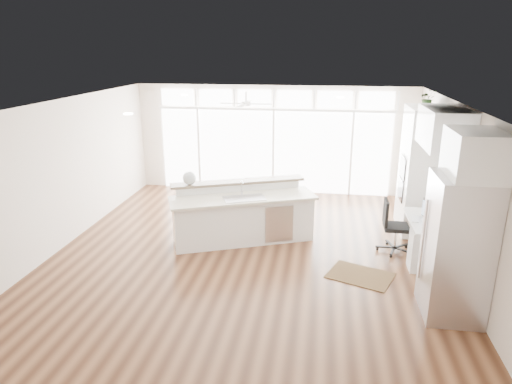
# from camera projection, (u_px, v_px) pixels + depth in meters

# --- Properties ---
(floor) EXTENTS (7.00, 8.00, 0.02)m
(floor) POSITION_uv_depth(u_px,v_px,m) (248.00, 257.00, 8.20)
(floor) COLOR #402313
(floor) RESTS_ON ground
(ceiling) EXTENTS (7.00, 8.00, 0.02)m
(ceiling) POSITION_uv_depth(u_px,v_px,m) (247.00, 105.00, 7.38)
(ceiling) COLOR white
(ceiling) RESTS_ON wall_back
(wall_back) EXTENTS (7.00, 0.04, 2.70)m
(wall_back) POSITION_uv_depth(u_px,v_px,m) (274.00, 140.00, 11.56)
(wall_back) COLOR silver
(wall_back) RESTS_ON floor
(wall_front) EXTENTS (7.00, 0.04, 2.70)m
(wall_front) POSITION_uv_depth(u_px,v_px,m) (172.00, 314.00, 4.02)
(wall_front) COLOR silver
(wall_front) RESTS_ON floor
(wall_left) EXTENTS (0.04, 8.00, 2.70)m
(wall_left) POSITION_uv_depth(u_px,v_px,m) (58.00, 176.00, 8.29)
(wall_left) COLOR silver
(wall_left) RESTS_ON floor
(wall_right) EXTENTS (0.04, 8.00, 2.70)m
(wall_right) POSITION_uv_depth(u_px,v_px,m) (463.00, 194.00, 7.29)
(wall_right) COLOR silver
(wall_right) RESTS_ON floor
(glass_wall) EXTENTS (5.80, 0.06, 2.08)m
(glass_wall) POSITION_uv_depth(u_px,v_px,m) (273.00, 152.00, 11.59)
(glass_wall) COLOR white
(glass_wall) RESTS_ON wall_back
(transom_row) EXTENTS (5.90, 0.06, 0.40)m
(transom_row) POSITION_uv_depth(u_px,v_px,m) (274.00, 99.00, 11.19)
(transom_row) COLOR white
(transom_row) RESTS_ON wall_back
(desk_window) EXTENTS (0.04, 0.85, 0.85)m
(desk_window) POSITION_uv_depth(u_px,v_px,m) (457.00, 177.00, 7.52)
(desk_window) COLOR white
(desk_window) RESTS_ON wall_right
(ceiling_fan) EXTENTS (1.16, 1.16, 0.32)m
(ceiling_fan) POSITION_uv_depth(u_px,v_px,m) (246.00, 99.00, 10.15)
(ceiling_fan) COLOR white
(ceiling_fan) RESTS_ON ceiling
(recessed_lights) EXTENTS (3.40, 3.00, 0.02)m
(recessed_lights) POSITION_uv_depth(u_px,v_px,m) (249.00, 105.00, 7.57)
(recessed_lights) COLOR white
(recessed_lights) RESTS_ON ceiling
(oven_cabinet) EXTENTS (0.64, 1.20, 2.50)m
(oven_cabinet) POSITION_uv_depth(u_px,v_px,m) (420.00, 170.00, 9.06)
(oven_cabinet) COLOR white
(oven_cabinet) RESTS_ON floor
(desk_nook) EXTENTS (0.72, 1.30, 0.76)m
(desk_nook) POSITION_uv_depth(u_px,v_px,m) (428.00, 241.00, 7.92)
(desk_nook) COLOR white
(desk_nook) RESTS_ON floor
(upper_cabinets) EXTENTS (0.64, 1.30, 0.64)m
(upper_cabinets) POSITION_uv_depth(u_px,v_px,m) (445.00, 128.00, 7.31)
(upper_cabinets) COLOR white
(upper_cabinets) RESTS_ON wall_right
(refrigerator) EXTENTS (0.76, 0.90, 2.00)m
(refrigerator) POSITION_uv_depth(u_px,v_px,m) (457.00, 247.00, 6.18)
(refrigerator) COLOR silver
(refrigerator) RESTS_ON floor
(fridge_cabinet) EXTENTS (0.64, 0.90, 0.60)m
(fridge_cabinet) POSITION_uv_depth(u_px,v_px,m) (475.00, 154.00, 5.78)
(fridge_cabinet) COLOR white
(fridge_cabinet) RESTS_ON wall_right
(framed_photos) EXTENTS (0.06, 0.22, 0.80)m
(framed_photos) POSITION_uv_depth(u_px,v_px,m) (447.00, 176.00, 8.15)
(framed_photos) COLOR black
(framed_photos) RESTS_ON wall_right
(kitchen_island) EXTENTS (2.93, 2.01, 1.09)m
(kitchen_island) POSITION_uv_depth(u_px,v_px,m) (243.00, 214.00, 8.70)
(kitchen_island) COLOR white
(kitchen_island) RESTS_ON floor
(rug) EXTENTS (1.20, 1.04, 0.01)m
(rug) POSITION_uv_depth(u_px,v_px,m) (360.00, 275.00, 7.50)
(rug) COLOR #322010
(rug) RESTS_ON floor
(office_chair) EXTENTS (0.51, 0.47, 0.98)m
(office_chair) POSITION_uv_depth(u_px,v_px,m) (396.00, 227.00, 8.25)
(office_chair) COLOR black
(office_chair) RESTS_ON floor
(fishbowl) EXTENTS (0.33, 0.33, 0.26)m
(fishbowl) POSITION_uv_depth(u_px,v_px,m) (189.00, 178.00, 8.65)
(fishbowl) COLOR silver
(fishbowl) RESTS_ON kitchen_island
(monitor) EXTENTS (0.09, 0.43, 0.36)m
(monitor) POSITION_uv_depth(u_px,v_px,m) (427.00, 210.00, 7.76)
(monitor) COLOR black
(monitor) RESTS_ON desk_nook
(keyboard) EXTENTS (0.17, 0.33, 0.02)m
(keyboard) POSITION_uv_depth(u_px,v_px,m) (415.00, 219.00, 7.84)
(keyboard) COLOR white
(keyboard) RESTS_ON desk_nook
(potted_plant) EXTENTS (0.33, 0.36, 0.26)m
(potted_plant) POSITION_uv_depth(u_px,v_px,m) (428.00, 100.00, 8.64)
(potted_plant) COLOR #335725
(potted_plant) RESTS_ON oven_cabinet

